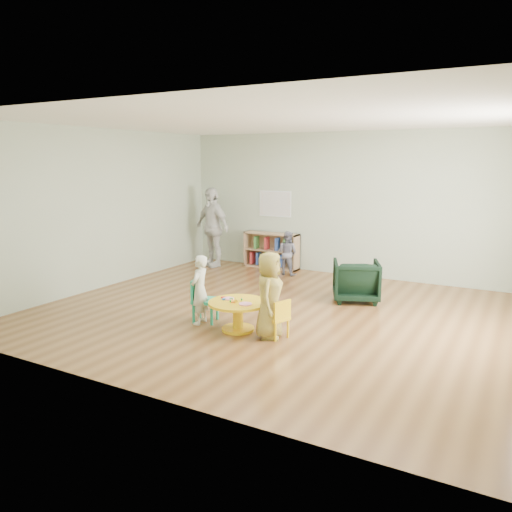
% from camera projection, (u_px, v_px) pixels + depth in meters
% --- Properties ---
extents(room, '(7.10, 7.00, 2.80)m').
position_uv_depth(room, '(281.00, 186.00, 7.07)').
color(room, brown).
rests_on(room, ground).
extents(activity_table, '(0.79, 0.79, 0.44)m').
position_uv_depth(activity_table, '(238.00, 310.00, 6.66)').
color(activity_table, yellow).
rests_on(activity_table, ground).
extents(kid_chair_left, '(0.41, 0.41, 0.61)m').
position_uv_depth(kid_chair_left, '(202.00, 299.00, 7.02)').
color(kid_chair_left, '#1C9F76').
rests_on(kid_chair_left, ground).
extents(kid_chair_right, '(0.35, 0.35, 0.51)m').
position_uv_depth(kid_chair_right, '(278.00, 317.00, 6.36)').
color(kid_chair_right, yellow).
rests_on(kid_chair_right, ground).
extents(bookshelf, '(1.20, 0.30, 0.75)m').
position_uv_depth(bookshelf, '(272.00, 251.00, 10.59)').
color(bookshelf, '#A5805B').
rests_on(bookshelf, ground).
extents(alphabet_poster, '(0.74, 0.01, 0.54)m').
position_uv_depth(alphabet_poster, '(275.00, 204.00, 10.51)').
color(alphabet_poster, white).
rests_on(alphabet_poster, ground).
extents(armchair, '(0.94, 0.95, 0.67)m').
position_uv_depth(armchair, '(356.00, 281.00, 8.06)').
color(armchair, black).
rests_on(armchair, ground).
extents(child_left, '(0.28, 0.38, 0.97)m').
position_uv_depth(child_left, '(200.00, 290.00, 6.90)').
color(child_left, silver).
rests_on(child_left, ground).
extents(child_right, '(0.49, 0.62, 1.12)m').
position_uv_depth(child_right, '(269.00, 295.00, 6.34)').
color(child_right, yellow).
rests_on(child_right, ground).
extents(toddler, '(0.46, 0.38, 0.88)m').
position_uv_depth(toddler, '(287.00, 253.00, 9.90)').
color(toddler, '#161739').
rests_on(toddler, ground).
extents(adult_caretaker, '(1.07, 0.69, 1.69)m').
position_uv_depth(adult_caretaker, '(212.00, 227.00, 10.66)').
color(adult_caretaker, silver).
rests_on(adult_caretaker, ground).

